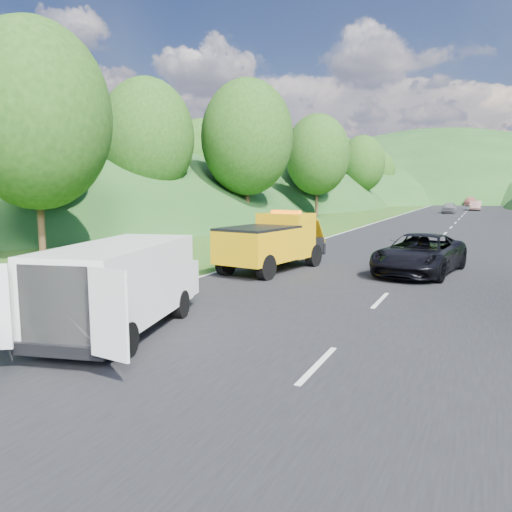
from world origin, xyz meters
The scene contains 13 objects.
ground centered at (0.00, 0.00, 0.00)m, with size 320.00×320.00×0.00m, color #38661E.
road_surface centered at (3.00, 40.00, 0.01)m, with size 14.00×200.00×0.02m, color black.
tree_line_left centered at (-19.00, 60.00, 0.00)m, with size 14.00×140.00×14.00m, color #315C1B, non-canonical shape.
hills_backdrop centered at (6.50, 134.70, 0.00)m, with size 201.00×288.60×44.00m, color #2D5B23, non-canonical shape.
tow_truck centered at (-2.03, 7.66, 1.18)m, with size 2.83×5.83×2.40m.
white_van centered at (-1.76, -1.80, 1.18)m, with size 3.82×6.29×2.09m.
woman centered at (-3.09, -0.15, 0.00)m, with size 0.60×0.44×1.66m, color silver.
child centered at (-1.45, 0.25, 0.00)m, with size 0.49×0.38×1.00m, color tan.
suitcase centered at (-5.31, 0.08, 0.32)m, with size 0.39×0.22×0.63m, color brown.
passing_suv centered at (3.45, 9.36, 0.00)m, with size 2.56×5.54×1.54m, color black.
dist_car_a centered at (1.14, 58.73, 0.00)m, with size 1.67×4.15×1.41m, color #58575D.
dist_car_b centered at (4.01, 68.63, 0.00)m, with size 1.48×4.24×1.40m, color #7B5752.
dist_car_c centered at (2.64, 90.90, 0.00)m, with size 2.15×5.30×1.54m, color #9F5A4F.
Camera 1 is at (5.76, -10.69, 3.35)m, focal length 35.00 mm.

